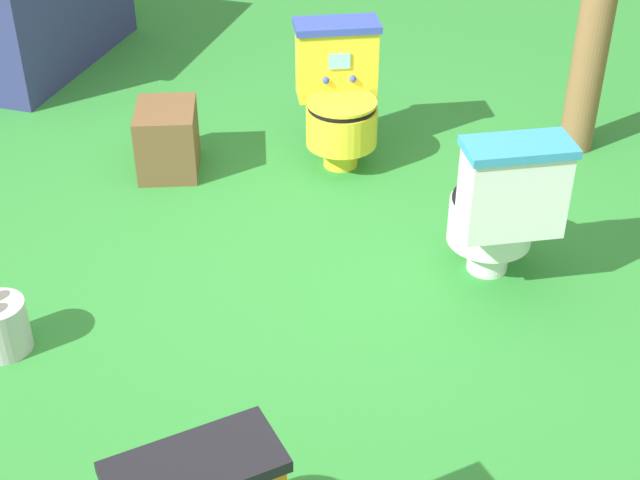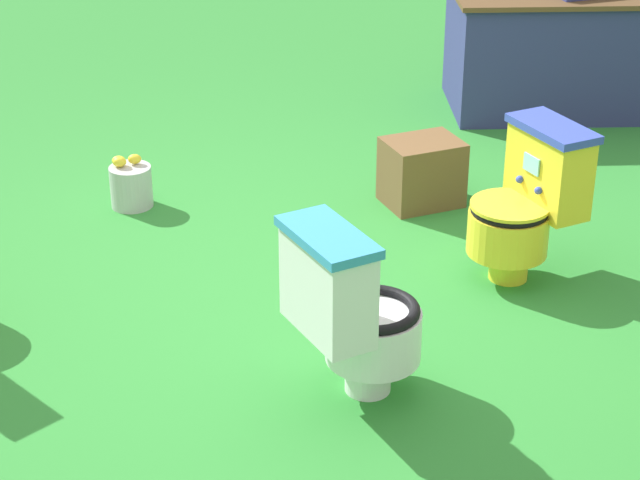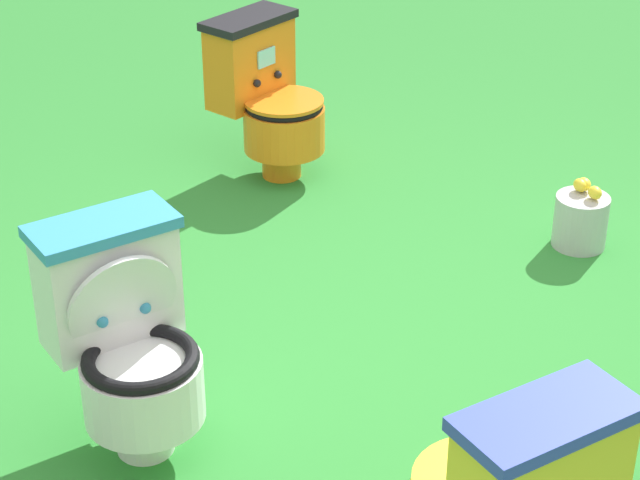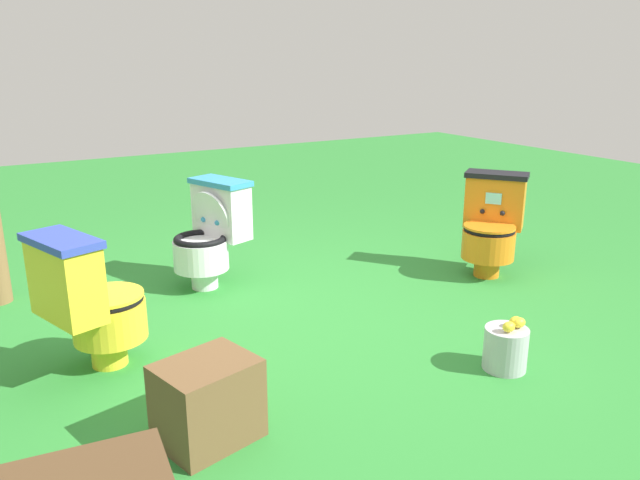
# 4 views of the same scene
# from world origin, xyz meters

# --- Properties ---
(ground) EXTENTS (14.00, 14.00, 0.00)m
(ground) POSITION_xyz_m (0.00, 0.00, 0.00)
(ground) COLOR #2D8433
(toilet_white) EXTENTS (0.60, 0.55, 0.73)m
(toilet_white) POSITION_xyz_m (0.21, -0.96, 0.37)
(toilet_white) COLOR white
(toilet_white) RESTS_ON ground
(toilet_yellow) EXTENTS (0.59, 0.54, 0.73)m
(toilet_yellow) POSITION_xyz_m (1.15, -0.11, 0.37)
(toilet_yellow) COLOR yellow
(toilet_yellow) RESTS_ON ground
(vendor_table) EXTENTS (1.54, 1.01, 0.85)m
(vendor_table) POSITION_xyz_m (2.10, 2.09, 0.39)
(vendor_table) COLOR navy
(vendor_table) RESTS_ON ground
(small_crate) EXTENTS (0.45, 0.39, 0.35)m
(small_crate) POSITION_xyz_m (0.88, 0.74, 0.17)
(small_crate) COLOR brown
(small_crate) RESTS_ON ground
(lemon_bucket) EXTENTS (0.22, 0.22, 0.28)m
(lemon_bucket) POSITION_xyz_m (-0.64, 0.93, 0.12)
(lemon_bucket) COLOR #B7B7BF
(lemon_bucket) RESTS_ON ground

